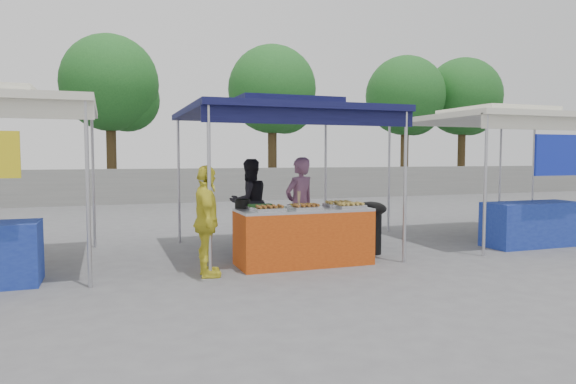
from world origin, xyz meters
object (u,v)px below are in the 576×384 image
object	(u,v)px
cooking_pot	(243,204)
vendor_woman	(300,206)
helper_man	(249,202)
customer_person	(207,221)
vendor_table	(304,236)
wok_burner	(371,223)

from	to	relation	value
cooking_pot	vendor_woman	distance (m)	1.22
cooking_pot	helper_man	world-z (taller)	helper_man
cooking_pot	customer_person	bearing A→B (deg)	-136.52
vendor_table	vendor_woman	xyz separation A→B (m)	(0.25, 0.83, 0.38)
cooking_pot	wok_burner	size ratio (longest dim) A/B	0.26
wok_burner	cooking_pot	bearing A→B (deg)	175.01
vendor_table	cooking_pot	bearing A→B (deg)	159.01
customer_person	helper_man	bearing A→B (deg)	-22.84
wok_burner	vendor_table	bearing A→B (deg)	-170.30
vendor_table	cooking_pot	world-z (taller)	cooking_pot
vendor_woman	helper_man	xyz separation A→B (m)	(-0.56, 1.15, -0.02)
vendor_table	helper_man	xyz separation A→B (m)	(-0.31, 1.97, 0.37)
customer_person	vendor_woman	bearing A→B (deg)	-52.29
vendor_woman	customer_person	world-z (taller)	vendor_woman
helper_man	cooking_pot	bearing A→B (deg)	57.86
vendor_table	customer_person	bearing A→B (deg)	-168.88
vendor_table	wok_burner	world-z (taller)	wok_burner
vendor_woman	helper_man	size ratio (longest dim) A/B	1.02
helper_man	customer_person	distance (m)	2.58
cooking_pot	customer_person	world-z (taller)	customer_person
wok_burner	helper_man	distance (m)	2.30
vendor_table	helper_man	bearing A→B (deg)	98.79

